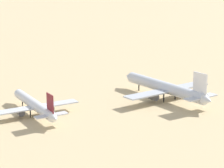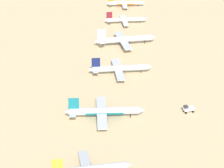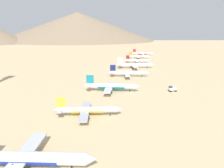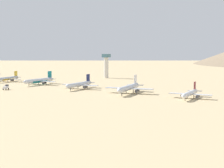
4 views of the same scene
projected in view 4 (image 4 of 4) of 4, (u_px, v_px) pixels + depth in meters
ground_plane at (102, 91)px, 271.01m from camera, size 1966.55×1966.55×0.00m
parked_jet_1 at (8, 78)px, 343.98m from camera, size 33.83×27.61×9.76m
parked_jet_2 at (39, 81)px, 315.27m from camera, size 39.09×31.65×11.30m
parked_jet_3 at (79, 84)px, 280.98m from camera, size 38.02×30.90×10.96m
parked_jet_4 at (129, 88)px, 252.60m from camera, size 42.88×35.03×12.38m
parked_jet_5 at (190, 94)px, 226.75m from camera, size 33.83×27.48×9.75m
service_truck at (6, 87)px, 277.16m from camera, size 5.64×3.96×3.90m
control_tower at (106, 64)px, 389.60m from camera, size 7.20×7.20×25.99m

